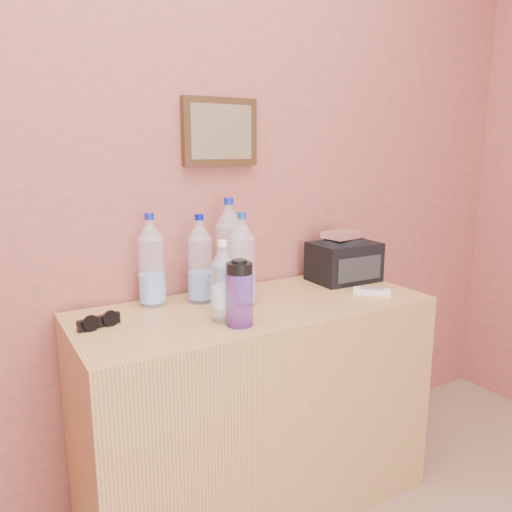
{
  "coord_description": "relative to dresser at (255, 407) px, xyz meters",
  "views": [
    {
      "loc": [
        -0.45,
        0.25,
        1.34
      ],
      "look_at": [
        0.41,
        1.71,
        0.97
      ],
      "focal_mm": 35.0,
      "sensor_mm": 36.0,
      "label": 1
    }
  ],
  "objects": [
    {
      "name": "picture_frame",
      "position": [
        0.0,
        0.26,
        1.0
      ],
      "size": [
        0.3,
        0.03,
        0.25
      ],
      "primitive_type": null,
      "color": "#382311",
      "rests_on": "room_shell"
    },
    {
      "name": "dresser",
      "position": [
        0.0,
        0.0,
        0.0
      ],
      "size": [
        1.27,
        0.53,
        0.79
      ],
      "primitive_type": "cube",
      "color": "tan",
      "rests_on": "ground"
    },
    {
      "name": "pet_large_a",
      "position": [
        -0.31,
        0.19,
        0.54
      ],
      "size": [
        0.09,
        0.09,
        0.33
      ],
      "rotation": [
        0.0,
        0.0,
        -0.19
      ],
      "color": "silver",
      "rests_on": "dresser"
    },
    {
      "name": "pet_large_b",
      "position": [
        -0.02,
        0.16,
        0.56
      ],
      "size": [
        0.1,
        0.1,
        0.37
      ],
      "rotation": [
        0.0,
        0.0,
        0.04
      ],
      "color": "silver",
      "rests_on": "dresser"
    },
    {
      "name": "pet_large_c",
      "position": [
        -0.15,
        0.14,
        0.54
      ],
      "size": [
        0.09,
        0.09,
        0.32
      ],
      "rotation": [
        0.0,
        0.0,
        -0.07
      ],
      "color": "white",
      "rests_on": "dresser"
    },
    {
      "name": "pet_large_d",
      "position": [
        -0.03,
        0.04,
        0.54
      ],
      "size": [
        0.09,
        0.09,
        0.33
      ],
      "rotation": [
        0.0,
        0.0,
        -0.34
      ],
      "color": "white",
      "rests_on": "dresser"
    },
    {
      "name": "pet_small",
      "position": [
        -0.17,
        -0.09,
        0.51
      ],
      "size": [
        0.08,
        0.08,
        0.26
      ],
      "rotation": [
        0.0,
        0.0,
        -0.11
      ],
      "color": "silver",
      "rests_on": "dresser"
    },
    {
      "name": "nalgene_bottle",
      "position": [
        -0.15,
        -0.15,
        0.5
      ],
      "size": [
        0.09,
        0.09,
        0.21
      ],
      "rotation": [
        0.0,
        0.0,
        -0.16
      ],
      "color": "#65268F",
      "rests_on": "dresser"
    },
    {
      "name": "sunglasses",
      "position": [
        -0.53,
        0.05,
        0.41
      ],
      "size": [
        0.15,
        0.08,
        0.04
      ],
      "primitive_type": null,
      "rotation": [
        0.0,
        0.0,
        0.24
      ],
      "color": "black",
      "rests_on": "dresser"
    },
    {
      "name": "ac_remote",
      "position": [
        0.46,
        -0.11,
        0.41
      ],
      "size": [
        0.13,
        0.13,
        0.02
      ],
      "primitive_type": "cube",
      "rotation": [
        0.0,
        0.0,
        -0.78
      ],
      "color": "white",
      "rests_on": "dresser"
    },
    {
      "name": "toiletry_bag",
      "position": [
        0.49,
        0.11,
        0.49
      ],
      "size": [
        0.28,
        0.2,
        0.18
      ],
      "primitive_type": null,
      "rotation": [
        0.0,
        0.0,
        -0.03
      ],
      "color": "#252528",
      "rests_on": "dresser"
    },
    {
      "name": "foil_packet",
      "position": [
        0.47,
        0.1,
        0.59
      ],
      "size": [
        0.14,
        0.13,
        0.03
      ],
      "primitive_type": "cube",
      "rotation": [
        0.0,
        0.0,
        0.14
      ],
      "color": "silver",
      "rests_on": "toiletry_bag"
    }
  ]
}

